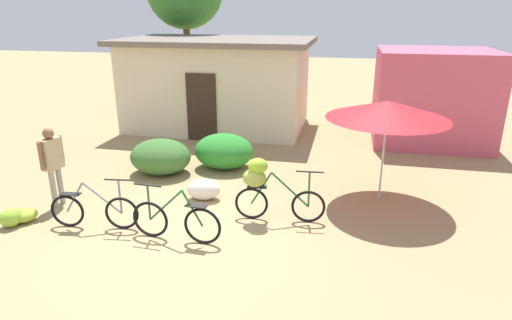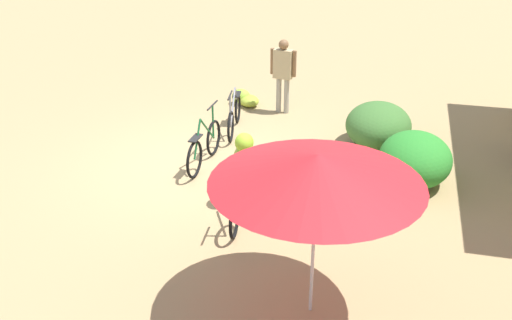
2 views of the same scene
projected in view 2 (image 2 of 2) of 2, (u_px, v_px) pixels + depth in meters
ground_plane at (206, 165)px, 10.94m from camera, size 60.00×60.00×0.00m
hedge_bush_front_left at (378, 125)px, 11.52m from camera, size 1.46×1.24×0.83m
hedge_bush_front_right at (415, 159)px, 10.17m from camera, size 1.46×1.21×0.86m
market_umbrella at (317, 169)px, 6.56m from camera, size 2.39×2.39×2.08m
bicycle_leftmost at (234, 116)px, 12.16m from camera, size 1.62×0.27×0.97m
bicycle_near_pile at (204, 147)px, 10.78m from camera, size 1.62×0.17×0.98m
bicycle_center_loaded at (243, 167)px, 9.25m from camera, size 1.68×0.36×1.22m
banana_pile_on_ground at (245, 99)px, 13.60m from camera, size 0.66×0.74×0.35m
produce_sack at (300, 161)px, 10.57m from camera, size 0.75×0.53×0.44m
person_vendor at (283, 69)px, 12.85m from camera, size 0.27×0.57×1.60m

